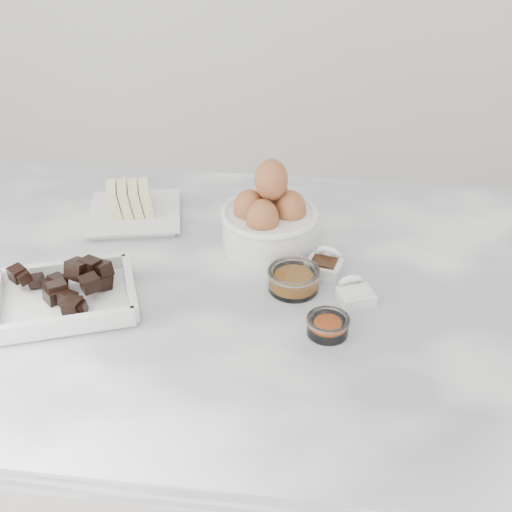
{
  "coord_description": "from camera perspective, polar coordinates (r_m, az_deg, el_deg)",
  "views": [
    {
      "loc": [
        0.14,
        -0.92,
        1.6
      ],
      "look_at": [
        0.02,
        0.03,
        0.98
      ],
      "focal_mm": 50.0,
      "sensor_mm": 36.0,
      "label": 1
    }
  ],
  "objects": [
    {
      "name": "cabinet",
      "position": [
        1.48,
        -0.96,
        -18.03
      ],
      "size": [
        1.1,
        0.7,
        0.9
      ],
      "primitive_type": "cube",
      "color": "beige",
      "rests_on": "ground"
    },
    {
      "name": "marble_slab",
      "position": [
        1.16,
        -1.17,
        -3.23
      ],
      "size": [
        1.2,
        0.8,
        0.04
      ],
      "primitive_type": "cube",
      "color": "white",
      "rests_on": "cabinet"
    },
    {
      "name": "chocolate_dish",
      "position": [
        1.13,
        -15.08,
        -2.98
      ],
      "size": [
        0.26,
        0.23,
        0.06
      ],
      "color": "white",
      "rests_on": "marble_slab"
    },
    {
      "name": "butter_plate",
      "position": [
        1.34,
        -9.85,
        3.94
      ],
      "size": [
        0.2,
        0.2,
        0.07
      ],
      "color": "white",
      "rests_on": "marble_slab"
    },
    {
      "name": "sugar_ramekin",
      "position": [
        1.29,
        -0.24,
        3.4
      ],
      "size": [
        0.08,
        0.08,
        0.05
      ],
      "color": "white",
      "rests_on": "marble_slab"
    },
    {
      "name": "egg_bowl",
      "position": [
        1.22,
        1.09,
        3.01
      ],
      "size": [
        0.17,
        0.17,
        0.16
      ],
      "color": "white",
      "rests_on": "marble_slab"
    },
    {
      "name": "honey_bowl",
      "position": [
        1.13,
        3.03,
        -1.85
      ],
      "size": [
        0.09,
        0.09,
        0.04
      ],
      "color": "white",
      "rests_on": "marble_slab"
    },
    {
      "name": "zest_bowl",
      "position": [
        1.05,
        5.77,
        -5.49
      ],
      "size": [
        0.06,
        0.06,
        0.03
      ],
      "color": "white",
      "rests_on": "marble_slab"
    },
    {
      "name": "vanilla_spoon",
      "position": [
        1.18,
        5.53,
        -0.6
      ],
      "size": [
        0.06,
        0.08,
        0.04
      ],
      "color": "white",
      "rests_on": "marble_slab"
    },
    {
      "name": "salt_spoon",
      "position": [
        1.12,
        7.9,
        -2.91
      ],
      "size": [
        0.07,
        0.08,
        0.04
      ],
      "color": "white",
      "rests_on": "marble_slab"
    }
  ]
}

